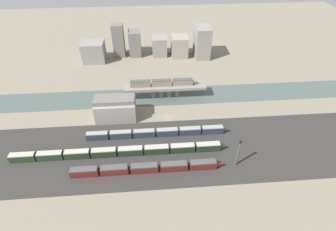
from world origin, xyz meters
The scene contains 16 objects.
ground_plane centered at (0.00, 0.00, 0.00)m, with size 400.00×400.00×0.00m, color gray.
railbed_yard centered at (0.00, -24.00, 0.00)m, with size 280.00×42.00×0.01m, color #33302D.
river_water centered at (0.00, 20.14, 0.00)m, with size 320.00×18.67×0.01m, color #4C5B56.
bridge centered at (0.00, 20.14, 5.77)m, with size 46.95×8.24×7.54m.
train_on_bridge centered at (-0.54, 20.14, 9.34)m, with size 39.52×2.98×3.70m.
train_yard_near centered at (-11.14, -35.07, 1.89)m, with size 65.52×3.17×3.86m.
train_yard_mid centered at (-23.38, -24.79, 1.95)m, with size 97.63×3.02×3.96m.
train_yard_far centered at (-5.77, -13.48, 1.92)m, with size 70.30×2.78×3.91m.
warehouse_building centered at (-27.03, 2.52, 6.02)m, with size 20.87×11.74×12.66m.
signal_tower centered at (26.88, -34.63, 7.23)m, with size 1.00×0.82×14.43m.
city_block_far_left centered at (-47.42, 69.59, 7.04)m, with size 15.50×13.69×14.09m, color gray.
city_block_left centered at (-29.82, 76.67, 11.83)m, with size 8.13×8.02×23.66m, color slate.
city_block_center centered at (-18.11, 76.71, 9.21)m, with size 8.44×10.94×18.42m, color slate.
city_block_right centered at (-0.24, 75.39, 6.88)m, with size 10.51×11.38×13.76m, color gray.
city_block_far_right centered at (14.41, 72.68, 7.44)m, with size 11.68×12.55×14.88m, color gray.
city_block_tall centered at (30.54, 70.36, 11.22)m, with size 10.41×15.63×22.43m, color gray.
Camera 1 is at (-8.40, -107.60, 88.41)m, focal length 28.00 mm.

